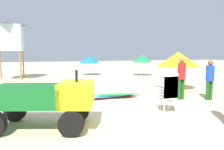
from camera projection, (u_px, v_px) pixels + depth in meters
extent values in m
plane|color=beige|center=(132.00, 122.00, 5.70)|extent=(80.00, 80.00, 0.00)
cube|color=#146023|center=(30.00, 96.00, 5.17)|extent=(2.04, 1.57, 0.50)
cube|color=yellow|center=(77.00, 94.00, 5.17)|extent=(1.08, 1.28, 0.60)
cylinder|color=black|center=(76.00, 76.00, 5.13)|extent=(0.07, 0.07, 0.30)
cylinder|color=black|center=(79.00, 110.00, 5.79)|extent=(0.63, 0.34, 0.60)
cylinder|color=black|center=(71.00, 124.00, 4.69)|extent=(0.63, 0.34, 0.60)
cylinder|color=black|center=(15.00, 111.00, 5.77)|extent=(0.63, 0.34, 0.60)
cube|color=white|center=(167.00, 99.00, 6.60)|extent=(0.48, 0.48, 0.04)
cube|color=white|center=(171.00, 94.00, 6.37)|extent=(0.48, 0.04, 0.40)
cube|color=white|center=(167.00, 96.00, 6.59)|extent=(0.48, 0.48, 0.04)
cube|color=white|center=(171.00, 91.00, 6.36)|extent=(0.48, 0.04, 0.40)
cube|color=white|center=(167.00, 94.00, 6.58)|extent=(0.48, 0.48, 0.04)
cube|color=white|center=(171.00, 89.00, 6.35)|extent=(0.48, 0.04, 0.40)
cube|color=white|center=(167.00, 91.00, 6.57)|extent=(0.48, 0.48, 0.04)
cube|color=white|center=(171.00, 86.00, 6.34)|extent=(0.48, 0.04, 0.40)
cube|color=white|center=(167.00, 88.00, 6.56)|extent=(0.48, 0.48, 0.04)
cube|color=white|center=(171.00, 83.00, 6.33)|extent=(0.48, 0.04, 0.40)
cube|color=white|center=(167.00, 85.00, 6.55)|extent=(0.48, 0.48, 0.04)
cube|color=white|center=(171.00, 80.00, 6.32)|extent=(0.48, 0.04, 0.40)
cylinder|color=white|center=(169.00, 104.00, 6.89)|extent=(0.04, 0.04, 0.42)
cylinder|color=white|center=(158.00, 105.00, 6.77)|extent=(0.04, 0.04, 0.42)
cylinder|color=white|center=(176.00, 107.00, 6.49)|extent=(0.04, 0.04, 0.42)
cylinder|color=white|center=(164.00, 108.00, 6.37)|extent=(0.04, 0.04, 0.42)
ellipsoid|color=red|center=(114.00, 97.00, 8.72)|extent=(2.11, 0.35, 0.08)
ellipsoid|color=#268CCC|center=(115.00, 96.00, 8.66)|extent=(2.59, 0.64, 0.08)
ellipsoid|color=green|center=(115.00, 94.00, 8.52)|extent=(2.03, 0.49, 0.08)
cylinder|color=#194C19|center=(179.00, 89.00, 8.43)|extent=(0.14, 0.14, 0.85)
cylinder|color=#194C19|center=(183.00, 89.00, 8.47)|extent=(0.14, 0.14, 0.85)
cylinder|color=red|center=(182.00, 71.00, 8.37)|extent=(0.32, 0.32, 0.67)
sphere|color=#9E6B47|center=(182.00, 60.00, 8.32)|extent=(0.23, 0.23, 0.23)
cylinder|color=#194C19|center=(208.00, 90.00, 8.32)|extent=(0.14, 0.14, 0.79)
cylinder|color=#194C19|center=(211.00, 90.00, 8.36)|extent=(0.14, 0.14, 0.79)
cylinder|color=#193FB2|center=(210.00, 73.00, 8.26)|extent=(0.32, 0.32, 0.63)
sphere|color=brown|center=(211.00, 63.00, 8.22)|extent=(0.21, 0.21, 0.21)
cylinder|color=olive|center=(21.00, 66.00, 14.02)|extent=(0.12, 0.12, 2.06)
cylinder|color=olive|center=(0.00, 65.00, 15.05)|extent=(0.12, 0.12, 2.06)
cylinder|color=olive|center=(23.00, 65.00, 15.50)|extent=(0.12, 0.12, 2.06)
cube|color=silver|center=(9.00, 38.00, 14.32)|extent=(1.80, 1.80, 1.80)
pyramid|color=#4C5156|center=(8.00, 22.00, 14.20)|extent=(1.98, 1.98, 0.45)
cylinder|color=beige|center=(142.00, 65.00, 17.03)|extent=(0.04, 0.04, 1.74)
cone|color=#19994C|center=(142.00, 59.00, 16.97)|extent=(1.72, 1.72, 0.60)
cylinder|color=beige|center=(178.00, 71.00, 10.63)|extent=(0.04, 0.04, 1.97)
cone|color=yellow|center=(178.00, 59.00, 10.57)|extent=(2.16, 2.16, 0.76)
cylinder|color=beige|center=(90.00, 66.00, 17.52)|extent=(0.04, 0.04, 1.66)
cone|color=blue|center=(90.00, 59.00, 17.47)|extent=(1.79, 1.79, 0.63)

